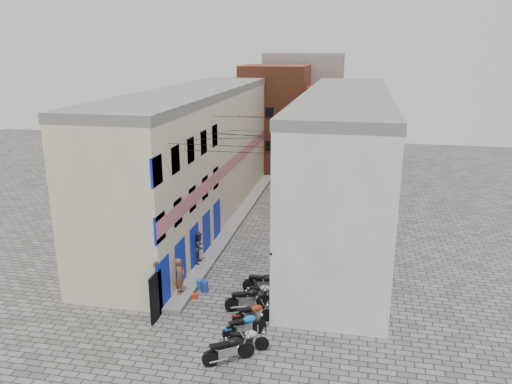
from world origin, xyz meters
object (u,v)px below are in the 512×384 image
Objects in this scene: motorcycle_a at (228,348)px; motorcycle_b at (246,338)px; motorcycle_g at (264,282)px; red_crate at (194,296)px; person_b at (199,247)px; water_jug_near at (205,286)px; person_a at (180,276)px; water_jug_far at (199,284)px; motorcycle_f at (262,291)px; motorcycle_d at (252,312)px; motorcycle_e at (248,298)px; motorcycle_c at (245,324)px.

motorcycle_b is at bearing 117.94° from motorcycle_a.
motorcycle_g is 6.03× the size of red_crate.
person_b is 3.10× the size of water_jug_near.
person_a is 1.22m from red_crate.
water_jug_far is at bearing 148.47° from water_jug_near.
water_jug_far is at bearing -105.29° from motorcycle_f.
motorcycle_f is 0.80× the size of motorcycle_g.
motorcycle_d is 1.03× the size of person_b.
motorcycle_d is 0.84× the size of motorcycle_e.
motorcycle_g reaches higher than motorcycle_d.
red_crate is at bearing 179.51° from motorcycle_a.
motorcycle_e is 1.09m from motorcycle_f.
motorcycle_b is 5.42m from water_jug_near.
motorcycle_e reaches higher than water_jug_near.
motorcycle_c reaches higher than motorcycle_f.
motorcycle_e is at bearing 154.78° from motorcycle_c.
person_b is at bearing -168.19° from motorcycle_d.
motorcycle_f is 3.97m from person_a.
motorcycle_b reaches higher than motorcycle_f.
person_a is (-3.88, -0.52, 0.66)m from motorcycle_f.
motorcycle_b is at bearing -18.32° from motorcycle_c.
motorcycle_f is 0.76m from motorcycle_g.
motorcycle_b reaches higher than water_jug_near.
motorcycle_g is (-0.03, 2.82, 0.09)m from motorcycle_d.
motorcycle_f is (0.46, 0.98, -0.13)m from motorcycle_e.
motorcycle_e is (-0.45, 1.08, 0.10)m from motorcycle_d.
water_jug_far reaches higher than red_crate.
red_crate is at bearing -142.77° from motorcycle_d.
red_crate is at bearing -88.43° from water_jug_far.
person_a is (-3.78, 2.65, 0.58)m from motorcycle_c.
motorcycle_e is (-0.13, 4.02, 0.01)m from motorcycle_a.
motorcycle_g is (-0.21, 4.86, 0.08)m from motorcycle_b.
water_jug_near is 1.61× the size of red_crate.
motorcycle_e is 1.23× the size of person_b.
water_jug_far is at bearing -166.59° from person_b.
water_jug_far is at bearing -155.48° from motorcycle_b.
motorcycle_b is at bearing -53.46° from water_jug_far.
motorcycle_e reaches higher than motorcycle_c.
motorcycle_f is at bearing -131.22° from person_b.
person_a reaches higher than motorcycle_f.
motorcycle_f is at bearing -9.42° from water_jug_far.
motorcycle_b is 4.87m from motorcycle_g.
motorcycle_a is at bearing -63.92° from water_jug_near.
person_b is (-0.20, 3.64, -0.02)m from person_a.
motorcycle_a is 5.94m from water_jug_near.
red_crate is at bearing -112.51° from water_jug_near.
water_jug_near is (-3.10, 4.44, -0.25)m from motorcycle_b.
motorcycle_g is 3.47m from red_crate.
motorcycle_a is 5.75m from person_a.
person_a reaches higher than motorcycle_d.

